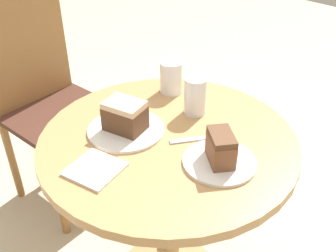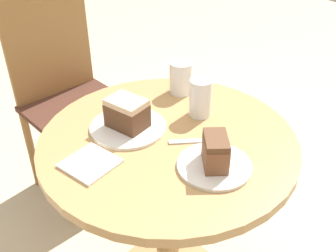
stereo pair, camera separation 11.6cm
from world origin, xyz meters
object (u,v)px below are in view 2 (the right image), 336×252
Objects in this scene: chair at (69,93)px; cake_slice_near at (215,151)px; plate_near at (214,166)px; cake_slice_far at (127,113)px; glass_lemonade at (200,100)px; glass_water at (181,80)px; plate_far at (128,127)px.

cake_slice_near is (-0.02, -0.98, 0.26)m from chair.
cake_slice_near is (0.00, 0.00, 0.05)m from plate_near.
chair reaches higher than cake_slice_far.
chair is at bearing 81.56° from cake_slice_far.
glass_lemonade reaches higher than cake_slice_far.
glass_water is at bearing 62.81° from cake_slice_near.
chair is 1.01m from plate_near.
plate_near is 1.75× the size of glass_water.
glass_lemonade is at bearing 56.69° from plate_near.
cake_slice_near reaches higher than plate_far.
plate_near is at bearing -123.31° from glass_lemonade.
chair is at bearing 88.84° from cake_slice_near.
plate_near is at bearing -96.28° from chair.
glass_lemonade reaches higher than cake_slice_near.
cake_slice_far is 0.24m from glass_lemonade.
glass_water is (0.20, 0.38, 0.05)m from plate_near.
chair is 7.89× the size of glass_lemonade.
glass_lemonade reaches higher than plate_near.
glass_water is (0.28, 0.08, 0.05)m from plate_far.
chair is 0.74m from cake_slice_far.
plate_far is at bearing 105.06° from cake_slice_near.
chair is 0.81m from glass_lemonade.
glass_water is at bearing 16.10° from cake_slice_far.
plate_far is 1.87× the size of glass_lemonade.
cake_slice_near is at bearing -117.19° from glass_water.
glass_lemonade is (0.23, -0.08, 0.05)m from plate_far.
glass_lemonade is (0.13, -0.76, 0.26)m from chair.
cake_slice_far reaches higher than cake_slice_near.
cake_slice_near is 0.31m from cake_slice_far.
glass_lemonade is (0.15, 0.23, 0.05)m from plate_near.
glass_lemonade is 1.08× the size of glass_water.
cake_slice_far is (-0.08, 0.30, 0.05)m from plate_near.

